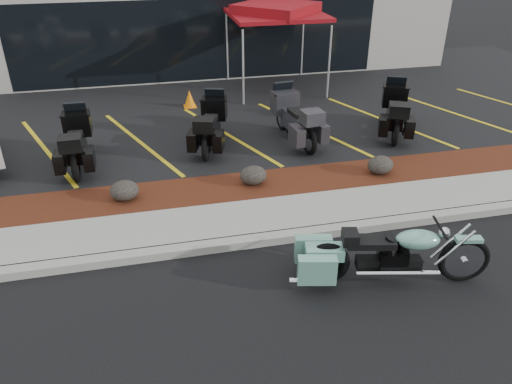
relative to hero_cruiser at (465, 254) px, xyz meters
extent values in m
plane|color=black|center=(-2.55, 0.81, -0.53)|extent=(90.00, 90.00, 0.00)
cube|color=gray|center=(-2.55, 1.71, -0.45)|extent=(24.00, 0.25, 0.15)
cube|color=gray|center=(-2.55, 2.41, -0.45)|extent=(24.00, 1.20, 0.15)
cube|color=black|center=(-2.55, 3.61, -0.45)|extent=(24.00, 1.20, 0.16)
cube|color=black|center=(-2.55, 9.01, -0.45)|extent=(26.00, 9.60, 0.15)
cube|color=#9E988F|center=(-2.55, 15.31, 1.47)|extent=(18.00, 8.00, 4.00)
cube|color=black|center=(-2.55, 11.33, 0.97)|extent=(12.00, 0.06, 2.60)
ellipsoid|color=black|center=(-5.10, 3.56, -0.17)|extent=(0.56, 0.47, 0.40)
ellipsoid|color=black|center=(-2.50, 3.63, -0.17)|extent=(0.56, 0.46, 0.39)
ellipsoid|color=black|center=(0.27, 3.49, -0.17)|extent=(0.56, 0.47, 0.40)
cone|color=orange|center=(-3.24, 8.79, -0.13)|extent=(0.37, 0.37, 0.49)
cylinder|color=silver|center=(-1.99, 9.13, 0.70)|extent=(0.06, 0.06, 2.16)
cylinder|color=silver|center=(0.51, 8.34, 0.70)|extent=(0.06, 0.06, 2.16)
cylinder|color=silver|center=(-1.20, 11.64, 0.70)|extent=(0.06, 0.06, 2.16)
cylinder|color=silver|center=(1.30, 10.85, 0.70)|extent=(0.06, 0.06, 2.16)
cube|color=maroon|center=(-0.35, 9.99, 1.92)|extent=(3.53, 3.53, 0.11)
cube|color=maroon|center=(-0.35, 9.99, 2.08)|extent=(2.78, 2.78, 0.33)
camera|label=1|loc=(-4.52, -5.33, 4.50)|focal=35.00mm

